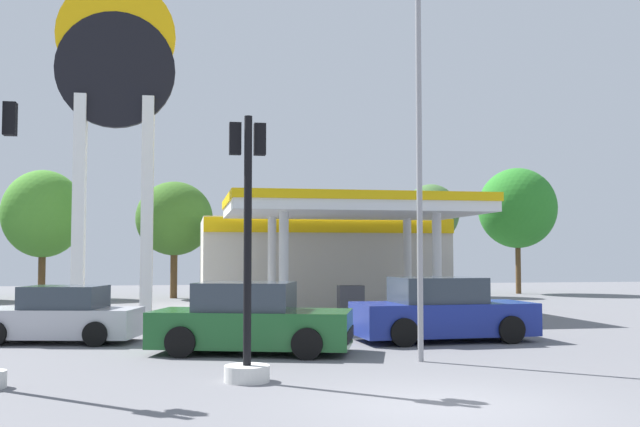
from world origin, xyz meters
The scene contains 13 objects.
ground_plane centered at (0.00, 0.00, 0.00)m, with size 90.00×90.00×0.00m, color slate.
gas_station centered at (2.18, 21.72, 2.14)m, with size 10.43×13.44×4.29m.
station_pole_sign centered at (-6.15, 15.60, 7.50)m, with size 4.05×0.56×11.83m.
car_0 centered at (2.80, 7.80, 0.74)m, with size 4.64×2.27×1.63m.
car_1 centered at (-6.81, 9.21, 0.64)m, with size 4.22×2.46×1.42m.
car_2 centered at (-2.23, 6.34, 0.72)m, with size 4.76×3.04×1.58m.
traffic_signal_1 centered at (-2.61, 2.67, 1.59)m, with size 0.79×0.79×4.65m.
tree_1 centered at (-10.93, 29.06, 4.30)m, with size 4.11×4.11×6.55m.
tree_2 centered at (-4.32, 28.12, 4.07)m, with size 3.92×3.92×5.98m.
tree_3 centered at (3.48, 28.79, 4.32)m, with size 3.45×3.45×5.75m.
tree_4 centered at (9.34, 27.69, 4.43)m, with size 3.01×3.01×6.04m.
tree_5 centered at (15.03, 29.14, 4.90)m, with size 4.46×4.46×7.21m.
corner_streetlamp centered at (1.12, 4.23, 4.69)m, with size 0.24×1.48×7.94m.
Camera 1 is at (-3.66, -10.25, 2.19)m, focal length 41.19 mm.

